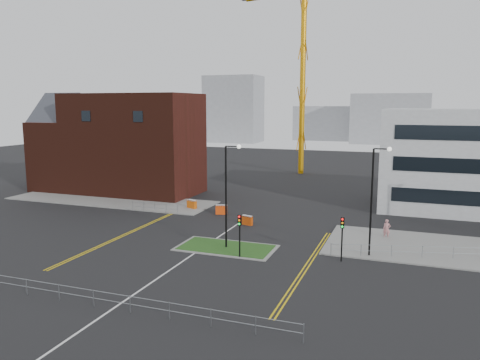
# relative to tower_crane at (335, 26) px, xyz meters

# --- Properties ---
(ground) EXTENTS (200.00, 200.00, 0.00)m
(ground) POSITION_rel_tower_crane_xyz_m (-3.70, -53.55, -25.64)
(ground) COLOR black
(ground) RESTS_ON ground
(pavement_left) EXTENTS (28.00, 8.00, 0.12)m
(pavement_left) POSITION_rel_tower_crane_xyz_m (-23.70, -31.55, -25.58)
(pavement_left) COLOR slate
(pavement_left) RESTS_ON ground
(pavement_right) EXTENTS (24.00, 10.00, 0.12)m
(pavement_right) POSITION_rel_tower_crane_xyz_m (18.30, -39.55, -25.58)
(pavement_right) COLOR slate
(pavement_right) RESTS_ON ground
(island_kerb) EXTENTS (8.60, 4.60, 0.08)m
(island_kerb) POSITION_rel_tower_crane_xyz_m (-1.70, -45.55, -25.60)
(island_kerb) COLOR slate
(island_kerb) RESTS_ON ground
(grass_island) EXTENTS (8.00, 4.00, 0.12)m
(grass_island) POSITION_rel_tower_crane_xyz_m (-1.70, -45.55, -25.58)
(grass_island) COLOR #224717
(grass_island) RESTS_ON ground
(brick_building) EXTENTS (24.20, 10.07, 14.24)m
(brick_building) POSITION_rel_tower_crane_xyz_m (-26.67, -25.56, -18.79)
(brick_building) COLOR #401910
(brick_building) RESTS_ON ground
(tower_crane) EXTENTS (51.62, 14.00, 37.09)m
(tower_crane) POSITION_rel_tower_crane_xyz_m (0.00, 0.00, 0.00)
(tower_crane) COLOR orange
(tower_crane) RESTS_ON ground
(streetlamp_island) EXTENTS (1.46, 0.36, 9.18)m
(streetlamp_island) POSITION_rel_tower_crane_xyz_m (-1.48, -45.55, -20.23)
(streetlamp_island) COLOR black
(streetlamp_island) RESTS_ON ground
(streetlamp_right_near) EXTENTS (1.46, 0.36, 9.18)m
(streetlamp_right_near) POSITION_rel_tower_crane_xyz_m (10.52, -43.55, -20.23)
(streetlamp_right_near) COLOR black
(streetlamp_right_near) RESTS_ON ground
(traffic_light_island) EXTENTS (0.28, 0.33, 3.65)m
(traffic_light_island) POSITION_rel_tower_crane_xyz_m (0.30, -47.57, -23.07)
(traffic_light_island) COLOR black
(traffic_light_island) RESTS_ON ground
(traffic_light_right) EXTENTS (0.28, 0.33, 3.65)m
(traffic_light_right) POSITION_rel_tower_crane_xyz_m (8.30, -45.57, -23.07)
(traffic_light_right) COLOR black
(traffic_light_right) RESTS_ON ground
(railing_front) EXTENTS (24.05, 0.05, 1.10)m
(railing_front) POSITION_rel_tower_crane_xyz_m (-3.70, -59.55, -24.86)
(railing_front) COLOR gray
(railing_front) RESTS_ON ground
(railing_left) EXTENTS (6.05, 0.05, 1.10)m
(railing_left) POSITION_rel_tower_crane_xyz_m (-14.70, -35.55, -24.90)
(railing_left) COLOR gray
(railing_left) RESTS_ON ground
(railing_right) EXTENTS (19.05, 5.05, 1.10)m
(railing_right) POSITION_rel_tower_crane_xyz_m (16.80, -42.05, -24.86)
(railing_right) COLOR gray
(railing_right) RESTS_ON ground
(centre_line) EXTENTS (0.15, 30.00, 0.01)m
(centre_line) POSITION_rel_tower_crane_xyz_m (-3.70, -51.55, -25.64)
(centre_line) COLOR silver
(centre_line) RESTS_ON ground
(yellow_left_a) EXTENTS (0.12, 24.00, 0.01)m
(yellow_left_a) POSITION_rel_tower_crane_xyz_m (-12.70, -43.55, -25.64)
(yellow_left_a) COLOR gold
(yellow_left_a) RESTS_ON ground
(yellow_left_b) EXTENTS (0.12, 24.00, 0.01)m
(yellow_left_b) POSITION_rel_tower_crane_xyz_m (-12.40, -43.55, -25.64)
(yellow_left_b) COLOR gold
(yellow_left_b) RESTS_ON ground
(yellow_right_a) EXTENTS (0.12, 20.00, 0.01)m
(yellow_right_a) POSITION_rel_tower_crane_xyz_m (5.80, -47.55, -25.64)
(yellow_right_a) COLOR gold
(yellow_right_a) RESTS_ON ground
(yellow_right_b) EXTENTS (0.12, 20.00, 0.01)m
(yellow_right_b) POSITION_rel_tower_crane_xyz_m (6.10, -47.55, -25.64)
(yellow_right_b) COLOR gold
(yellow_right_b) RESTS_ON ground
(skyline_a) EXTENTS (18.00, 12.00, 22.00)m
(skyline_a) POSITION_rel_tower_crane_xyz_m (-43.70, 66.45, -14.64)
(skyline_a) COLOR gray
(skyline_a) RESTS_ON ground
(skyline_b) EXTENTS (24.00, 12.00, 16.00)m
(skyline_b) POSITION_rel_tower_crane_xyz_m (6.30, 76.45, -17.64)
(skyline_b) COLOR gray
(skyline_b) RESTS_ON ground
(skyline_d) EXTENTS (30.00, 12.00, 12.00)m
(skyline_d) POSITION_rel_tower_crane_xyz_m (-11.70, 86.45, -19.64)
(skyline_d) COLOR gray
(skyline_d) RESTS_ON ground
(pedestrian) EXTENTS (0.73, 0.53, 1.85)m
(pedestrian) POSITION_rel_tower_crane_xyz_m (11.38, -37.57, -24.72)
(pedestrian) COLOR tan
(pedestrian) RESTS_ON ground
(barrier_left) EXTENTS (1.43, 0.94, 1.14)m
(barrier_left) POSITION_rel_tower_crane_xyz_m (-11.43, -32.42, -25.02)
(barrier_left) COLOR #CF530B
(barrier_left) RESTS_ON ground
(barrier_mid) EXTENTS (1.38, 0.80, 1.10)m
(barrier_mid) POSITION_rel_tower_crane_xyz_m (-7.02, -33.72, -25.04)
(barrier_mid) COLOR #ED440D
(barrier_mid) RESTS_ON ground
(barrier_right) EXTENTS (1.25, 0.71, 1.00)m
(barrier_right) POSITION_rel_tower_crane_xyz_m (-2.63, -37.25, -25.10)
(barrier_right) COLOR #C3410A
(barrier_right) RESTS_ON ground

